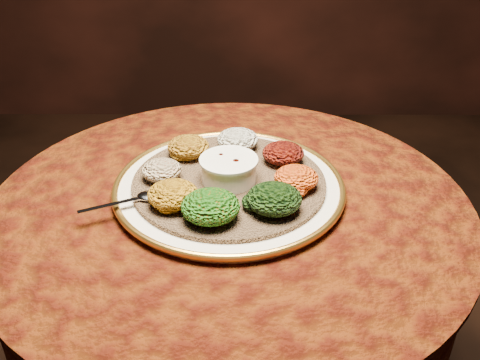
{
  "coord_description": "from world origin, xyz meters",
  "views": [
    {
      "loc": [
        0.03,
        -0.89,
        1.33
      ],
      "look_at": [
        0.02,
        0.03,
        0.76
      ],
      "focal_mm": 40.0,
      "sensor_mm": 36.0,
      "label": 1
    }
  ],
  "objects": [
    {
      "name": "table",
      "position": [
        0.0,
        0.0,
        0.55
      ],
      "size": [
        0.96,
        0.96,
        0.73
      ],
      "color": "black",
      "rests_on": "ground"
    },
    {
      "name": "portion_kitfo",
      "position": [
        0.11,
        0.1,
        0.78
      ],
      "size": [
        0.09,
        0.08,
        0.04
      ],
      "primitive_type": "ellipsoid",
      "color": "black",
      "rests_on": "injera"
    },
    {
      "name": "portion_gomen",
      "position": [
        0.08,
        -0.08,
        0.79
      ],
      "size": [
        0.1,
        0.1,
        0.05
      ],
      "primitive_type": "ellipsoid",
      "color": "black",
      "rests_on": "injera"
    },
    {
      "name": "platter",
      "position": [
        -0.0,
        0.03,
        0.75
      ],
      "size": [
        0.58,
        0.58,
        0.02
      ],
      "rotation": [
        0.0,
        0.0,
        0.38
      ],
      "color": "silver",
      "rests_on": "table"
    },
    {
      "name": "portion_tikil",
      "position": [
        0.13,
        0.0,
        0.78
      ],
      "size": [
        0.09,
        0.08,
        0.04
      ],
      "primitive_type": "ellipsoid",
      "color": "#BC6E0F",
      "rests_on": "injera"
    },
    {
      "name": "portion_mixveg",
      "position": [
        -0.03,
        -0.1,
        0.79
      ],
      "size": [
        0.11,
        0.1,
        0.05
      ],
      "primitive_type": "ellipsoid",
      "color": "#AF410B",
      "rests_on": "injera"
    },
    {
      "name": "stew_bowl",
      "position": [
        -0.0,
        0.03,
        0.79
      ],
      "size": [
        0.12,
        0.12,
        0.05
      ],
      "color": "white",
      "rests_on": "injera"
    },
    {
      "name": "portion_kik",
      "position": [
        -0.1,
        -0.06,
        0.78
      ],
      "size": [
        0.1,
        0.09,
        0.05
      ],
      "primitive_type": "ellipsoid",
      "color": "#B87A10",
      "rests_on": "injera"
    },
    {
      "name": "spoon",
      "position": [
        -0.16,
        -0.04,
        0.77
      ],
      "size": [
        0.15,
        0.08,
        0.01
      ],
      "rotation": [
        0.0,
        0.0,
        -2.72
      ],
      "color": "silver",
      "rests_on": "injera"
    },
    {
      "name": "portion_timatim",
      "position": [
        -0.14,
        0.03,
        0.78
      ],
      "size": [
        0.08,
        0.08,
        0.04
      ],
      "primitive_type": "ellipsoid",
      "color": "maroon",
      "rests_on": "injera"
    },
    {
      "name": "injera",
      "position": [
        -0.0,
        0.03,
        0.76
      ],
      "size": [
        0.48,
        0.48,
        0.01
      ],
      "primitive_type": "cylinder",
      "rotation": [
        0.0,
        0.0,
        -0.28
      ],
      "color": "#8B6545",
      "rests_on": "platter"
    },
    {
      "name": "portion_ayib",
      "position": [
        0.02,
        0.16,
        0.78
      ],
      "size": [
        0.09,
        0.09,
        0.04
      ],
      "primitive_type": "ellipsoid",
      "color": "silver",
      "rests_on": "injera"
    },
    {
      "name": "portion_shiro",
      "position": [
        -0.09,
        0.13,
        0.78
      ],
      "size": [
        0.09,
        0.09,
        0.04
      ],
      "primitive_type": "ellipsoid",
      "color": "#996712",
      "rests_on": "injera"
    }
  ]
}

